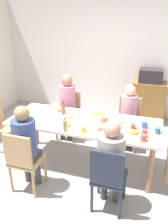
% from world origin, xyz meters
% --- Properties ---
extents(ground_plane, '(6.39, 6.39, 0.00)m').
position_xyz_m(ground_plane, '(0.00, 0.00, 0.00)').
color(ground_plane, '#979697').
extents(wall_back, '(5.56, 0.12, 2.60)m').
position_xyz_m(wall_back, '(0.00, 2.31, 1.30)').
color(wall_back, silver).
rests_on(wall_back, ground_plane).
extents(dining_table, '(2.26, 0.87, 0.77)m').
position_xyz_m(dining_table, '(0.00, 0.00, 0.69)').
color(dining_table, white).
rests_on(dining_table, ground_plane).
extents(chair_0, '(0.40, 0.40, 0.90)m').
position_xyz_m(chair_0, '(0.56, -0.82, 0.51)').
color(chair_0, '#293750').
rests_on(chair_0, ground_plane).
extents(person_0, '(0.32, 0.32, 1.20)m').
position_xyz_m(person_0, '(0.56, -0.73, 0.72)').
color(person_0, '#3E3743').
rests_on(person_0, ground_plane).
extents(chair_1, '(0.40, 0.40, 0.90)m').
position_xyz_m(chair_1, '(-1.51, 0.00, 0.51)').
color(chair_1, tan).
rests_on(chair_1, ground_plane).
extents(chair_2, '(0.40, 0.40, 0.90)m').
position_xyz_m(chair_2, '(-0.56, -0.82, 0.51)').
color(chair_2, tan).
rests_on(chair_2, ground_plane).
extents(person_2, '(0.31, 0.31, 1.22)m').
position_xyz_m(person_2, '(-0.56, -0.73, 0.73)').
color(person_2, '#454341').
rests_on(person_2, ground_plane).
extents(chair_4, '(0.40, 0.40, 0.90)m').
position_xyz_m(chair_4, '(0.56, 0.82, 0.51)').
color(chair_4, tan).
rests_on(chair_4, ground_plane).
extents(person_4, '(0.30, 0.30, 1.17)m').
position_xyz_m(person_4, '(0.56, 0.72, 0.69)').
color(person_4, '#272A4B').
rests_on(person_4, ground_plane).
extents(chair_5, '(0.40, 0.40, 0.90)m').
position_xyz_m(chair_5, '(-0.56, 0.82, 0.51)').
color(chair_5, tan).
rests_on(chair_5, ground_plane).
extents(person_5, '(0.30, 0.30, 1.25)m').
position_xyz_m(person_5, '(-0.56, 0.73, 0.75)').
color(person_5, '#3F393B').
rests_on(person_5, ground_plane).
extents(plate_0, '(0.23, 0.23, 0.04)m').
position_xyz_m(plate_0, '(-0.18, -0.24, 0.78)').
color(plate_0, white).
rests_on(plate_0, dining_table).
extents(plate_1, '(0.22, 0.22, 0.04)m').
position_xyz_m(plate_1, '(0.52, 0.08, 0.78)').
color(plate_1, beige).
rests_on(plate_1, dining_table).
extents(plate_2, '(0.26, 0.26, 0.04)m').
position_xyz_m(plate_2, '(0.76, -0.16, 0.78)').
color(plate_2, silver).
rests_on(plate_2, dining_table).
extents(plate_3, '(0.25, 0.25, 0.04)m').
position_xyz_m(plate_3, '(-0.24, 0.05, 0.78)').
color(plate_3, silver).
rests_on(plate_3, dining_table).
extents(plate_4, '(0.25, 0.25, 0.04)m').
position_xyz_m(plate_4, '(-0.50, 0.24, 0.78)').
color(plate_4, silver).
rests_on(plate_4, dining_table).
extents(bowl_0, '(0.26, 0.26, 0.11)m').
position_xyz_m(bowl_0, '(0.18, 0.12, 0.82)').
color(bowl_0, beige).
rests_on(bowl_0, dining_table).
extents(bowl_1, '(0.17, 0.17, 0.12)m').
position_xyz_m(bowl_1, '(0.37, -0.26, 0.83)').
color(bowl_1, '#90694A').
rests_on(bowl_1, dining_table).
extents(cup_0, '(0.11, 0.08, 0.09)m').
position_xyz_m(cup_0, '(0.11, -0.35, 0.81)').
color(cup_0, '#E9CE4A').
rests_on(cup_0, dining_table).
extents(cup_1, '(0.12, 0.08, 0.09)m').
position_xyz_m(cup_1, '(0.88, 0.05, 0.81)').
color(cup_1, '#3C53A2').
rests_on(cup_1, dining_table).
extents(cup_2, '(0.12, 0.08, 0.09)m').
position_xyz_m(cup_2, '(0.90, -0.32, 0.81)').
color(cup_2, '#D44B45').
rests_on(cup_2, dining_table).
extents(cup_3, '(0.11, 0.08, 0.07)m').
position_xyz_m(cup_3, '(-0.36, -0.24, 0.80)').
color(cup_3, white).
rests_on(cup_3, dining_table).
extents(cup_4, '(0.11, 0.07, 0.08)m').
position_xyz_m(cup_4, '(0.73, -0.04, 0.81)').
color(cup_4, '#C55237').
rests_on(cup_4, dining_table).
extents(cup_5, '(0.11, 0.07, 0.09)m').
position_xyz_m(cup_5, '(1.06, -0.06, 0.81)').
color(cup_5, '#366197').
rests_on(cup_5, dining_table).
extents(cup_6, '(0.11, 0.07, 0.10)m').
position_xyz_m(cup_6, '(0.90, -0.20, 0.82)').
color(cup_6, '#C5433A').
rests_on(cup_6, dining_table).
extents(cup_7, '(0.12, 0.09, 0.08)m').
position_xyz_m(cup_7, '(0.31, 0.04, 0.81)').
color(cup_7, '#CA5337').
rests_on(cup_7, dining_table).
extents(bottle_0, '(0.06, 0.06, 0.21)m').
position_xyz_m(bottle_0, '(-0.14, -0.39, 0.86)').
color(bottle_0, gold).
rests_on(bottle_0, dining_table).
extents(bottle_1, '(0.06, 0.06, 0.21)m').
position_xyz_m(bottle_1, '(-0.40, 0.15, 0.87)').
color(bottle_1, '#DA3C34').
rests_on(bottle_1, dining_table).
extents(side_cabinet, '(0.70, 0.44, 0.90)m').
position_xyz_m(side_cabinet, '(0.83, 2.01, 0.45)').
color(side_cabinet, olive).
rests_on(side_cabinet, ground_plane).
extents(microwave, '(0.48, 0.36, 0.28)m').
position_xyz_m(microwave, '(0.83, 2.01, 1.04)').
color(microwave, '#2C272C').
rests_on(microwave, side_cabinet).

